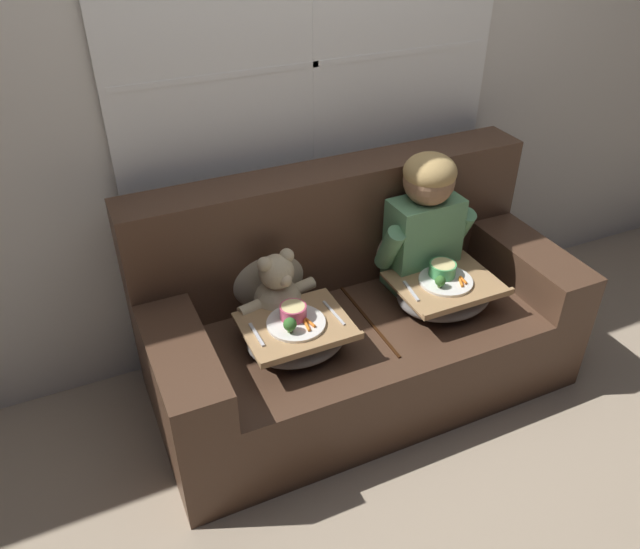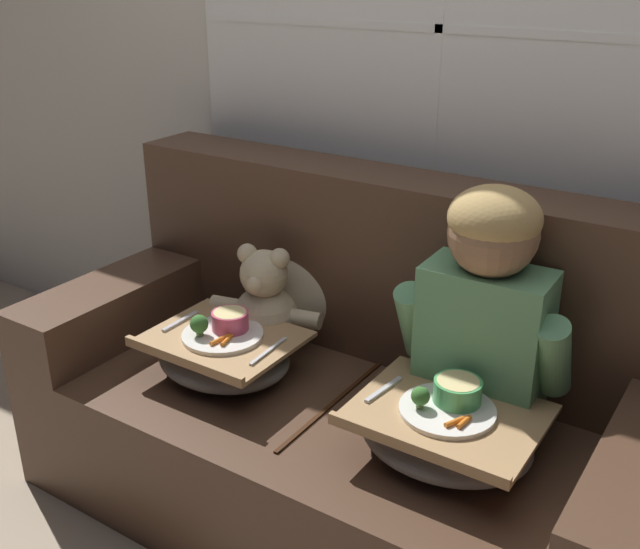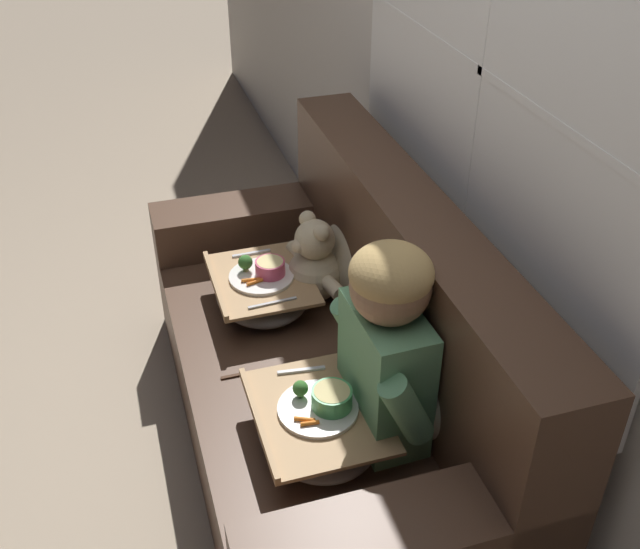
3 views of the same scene
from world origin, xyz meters
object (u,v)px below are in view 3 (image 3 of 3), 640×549
at_px(couch, 336,371).
at_px(throw_pillow_behind_teddy, 349,249).
at_px(throw_pillow_behind_child, 427,371).
at_px(lap_tray_child, 318,424).
at_px(teddy_bear, 314,265).
at_px(child_figure, 387,336).
at_px(lap_tray_teddy, 262,290).

xyz_separation_m(couch, throw_pillow_behind_teddy, (-0.34, 0.16, 0.25)).
height_order(couch, throw_pillow_behind_child, couch).
height_order(throw_pillow_behind_child, lap_tray_child, throw_pillow_behind_child).
bearing_deg(couch, teddy_bear, 175.90).
bearing_deg(lap_tray_child, throw_pillow_behind_teddy, 154.62).
distance_m(throw_pillow_behind_child, teddy_bear, 0.70).
bearing_deg(teddy_bear, child_figure, 0.28).
distance_m(lap_tray_child, lap_tray_teddy, 0.69).
xyz_separation_m(throw_pillow_behind_child, child_figure, (0.00, -0.13, 0.16)).
relative_size(couch, child_figure, 2.90).
bearing_deg(couch, lap_tray_teddy, -153.95).
height_order(child_figure, teddy_bear, child_figure).
distance_m(couch, lap_tray_teddy, 0.41).
xyz_separation_m(throw_pillow_behind_teddy, child_figure, (0.69, -0.13, 0.16)).
bearing_deg(throw_pillow_behind_child, lap_tray_teddy, -154.59).
xyz_separation_m(couch, teddy_bear, (-0.34, 0.02, 0.21)).
height_order(throw_pillow_behind_teddy, child_figure, child_figure).
distance_m(child_figure, teddy_bear, 0.71).
relative_size(child_figure, lap_tray_teddy, 1.51).
bearing_deg(lap_tray_child, child_figure, 89.96).
bearing_deg(lap_tray_child, throw_pillow_behind_child, 89.98).
relative_size(teddy_bear, lap_tray_teddy, 0.87).
height_order(child_figure, lap_tray_teddy, child_figure).
distance_m(couch, throw_pillow_behind_child, 0.45).
relative_size(throw_pillow_behind_teddy, lap_tray_teddy, 0.91).
distance_m(throw_pillow_behind_teddy, teddy_bear, 0.14).
distance_m(couch, throw_pillow_behind_teddy, 0.45).
distance_m(teddy_bear, lap_tray_child, 0.72).
xyz_separation_m(lap_tray_child, lap_tray_teddy, (-0.69, -0.00, 0.00)).
relative_size(child_figure, teddy_bear, 1.74).
bearing_deg(throw_pillow_behind_teddy, couch, -24.77).
xyz_separation_m(child_figure, lap_tray_teddy, (-0.69, -0.20, -0.27)).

